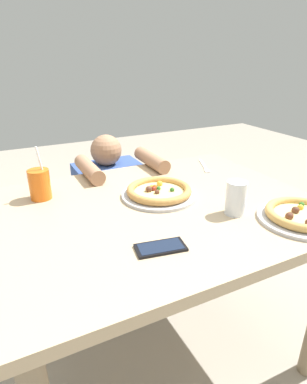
{
  "coord_description": "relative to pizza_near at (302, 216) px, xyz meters",
  "views": [
    {
      "loc": [
        -0.51,
        -0.98,
        1.28
      ],
      "look_at": [
        0.02,
        0.06,
        0.78
      ],
      "focal_mm": 30.11,
      "sensor_mm": 36.0,
      "label": 1
    }
  ],
  "objects": [
    {
      "name": "cell_phone",
      "position": [
        -0.52,
        0.06,
        -0.01
      ],
      "size": [
        0.16,
        0.1,
        0.01
      ],
      "color": "black",
      "rests_on": "dining_table"
    },
    {
      "name": "water_cup_clear",
      "position": [
        -0.17,
        0.15,
        0.04
      ],
      "size": [
        0.07,
        0.07,
        0.12
      ],
      "color": "silver",
      "rests_on": "dining_table"
    },
    {
      "name": "ground_plane",
      "position": [
        -0.39,
        0.33,
        -0.77
      ],
      "size": [
        8.0,
        8.0,
        0.0
      ],
      "primitive_type": "plane",
      "color": "#9E9384"
    },
    {
      "name": "pizza_far",
      "position": [
        -0.34,
        0.41,
        0.0
      ],
      "size": [
        0.3,
        0.3,
        0.04
      ],
      "color": "#B7B7BC",
      "rests_on": "dining_table"
    },
    {
      "name": "fork",
      "position": [
        0.03,
        0.63,
        -0.02
      ],
      "size": [
        0.1,
        0.19,
        0.0
      ],
      "color": "silver",
      "rests_on": "dining_table"
    },
    {
      "name": "diner_seated",
      "position": [
        -0.37,
        0.98,
        -0.37
      ],
      "size": [
        0.4,
        0.52,
        0.88
      ],
      "color": "#333847",
      "rests_on": "ground"
    },
    {
      "name": "drink_cup_colored",
      "position": [
        -0.77,
        0.6,
        0.04
      ],
      "size": [
        0.08,
        0.08,
        0.21
      ],
      "color": "orange",
      "rests_on": "dining_table"
    },
    {
      "name": "dining_table",
      "position": [
        -0.39,
        0.33,
        -0.12
      ],
      "size": [
        1.23,
        0.96,
        0.75
      ],
      "color": "tan",
      "rests_on": "ground"
    },
    {
      "name": "pizza_near",
      "position": [
        0.0,
        0.0,
        0.0
      ],
      "size": [
        0.3,
        0.3,
        0.04
      ],
      "color": "#B7B7BC",
      "rests_on": "dining_table"
    }
  ]
}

